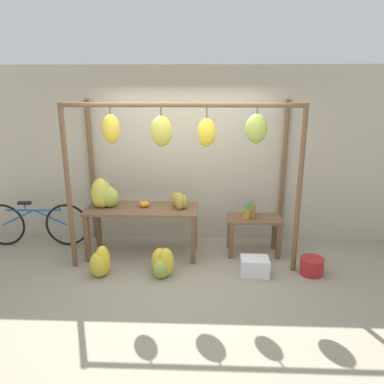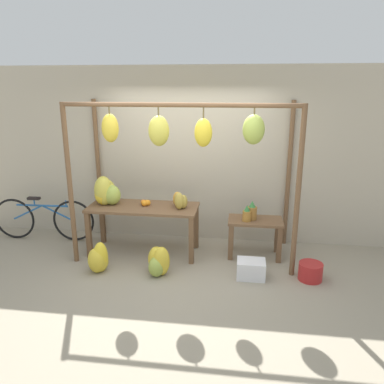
{
  "view_description": "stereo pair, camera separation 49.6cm",
  "coord_description": "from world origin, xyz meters",
  "px_view_note": "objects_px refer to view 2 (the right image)",
  "views": [
    {
      "loc": [
        0.32,
        -4.48,
        2.5
      ],
      "look_at": [
        0.11,
        0.75,
        1.0
      ],
      "focal_mm": 35.0,
      "sensor_mm": 36.0,
      "label": 1
    },
    {
      "loc": [
        0.82,
        -4.44,
        2.5
      ],
      "look_at": [
        0.11,
        0.75,
        1.0
      ],
      "focal_mm": 35.0,
      "sensor_mm": 36.0,
      "label": 2
    }
  ],
  "objects_px": {
    "banana_pile_ground_left": "(99,260)",
    "blue_bucket": "(310,271)",
    "pineapple_cluster": "(250,212)",
    "fruit_crate_white": "(251,269)",
    "orange_pile": "(146,203)",
    "banana_pile_ground_right": "(158,262)",
    "banana_pile_on_table": "(106,192)",
    "papaya_pile": "(180,200)",
    "parked_bicycle": "(44,219)"
  },
  "relations": [
    {
      "from": "fruit_crate_white",
      "to": "banana_pile_on_table",
      "type": "bearing_deg",
      "value": 164.37
    },
    {
      "from": "orange_pile",
      "to": "papaya_pile",
      "type": "xyz_separation_m",
      "value": [
        0.53,
        -0.04,
        0.07
      ]
    },
    {
      "from": "orange_pile",
      "to": "parked_bicycle",
      "type": "distance_m",
      "value": 1.87
    },
    {
      "from": "banana_pile_on_table",
      "to": "fruit_crate_white",
      "type": "relative_size",
      "value": 1.16
    },
    {
      "from": "banana_pile_on_table",
      "to": "pineapple_cluster",
      "type": "xyz_separation_m",
      "value": [
        2.17,
        0.05,
        -0.24
      ]
    },
    {
      "from": "papaya_pile",
      "to": "blue_bucket",
      "type": "bearing_deg",
      "value": -16.24
    },
    {
      "from": "banana_pile_ground_left",
      "to": "fruit_crate_white",
      "type": "bearing_deg",
      "value": 3.29
    },
    {
      "from": "banana_pile_ground_right",
      "to": "papaya_pile",
      "type": "height_order",
      "value": "papaya_pile"
    },
    {
      "from": "parked_bicycle",
      "to": "papaya_pile",
      "type": "bearing_deg",
      "value": -6.46
    },
    {
      "from": "orange_pile",
      "to": "parked_bicycle",
      "type": "height_order",
      "value": "orange_pile"
    },
    {
      "from": "banana_pile_ground_left",
      "to": "papaya_pile",
      "type": "relative_size",
      "value": 1.38
    },
    {
      "from": "orange_pile",
      "to": "banana_pile_ground_right",
      "type": "bearing_deg",
      "value": -63.99
    },
    {
      "from": "banana_pile_ground_right",
      "to": "blue_bucket",
      "type": "bearing_deg",
      "value": 3.3
    },
    {
      "from": "fruit_crate_white",
      "to": "blue_bucket",
      "type": "height_order",
      "value": "fruit_crate_white"
    },
    {
      "from": "orange_pile",
      "to": "fruit_crate_white",
      "type": "relative_size",
      "value": 0.43
    },
    {
      "from": "banana_pile_on_table",
      "to": "pineapple_cluster",
      "type": "relative_size",
      "value": 1.53
    },
    {
      "from": "banana_pile_ground_left",
      "to": "blue_bucket",
      "type": "relative_size",
      "value": 1.39
    },
    {
      "from": "banana_pile_ground_right",
      "to": "banana_pile_on_table",
      "type": "bearing_deg",
      "value": 144.1
    },
    {
      "from": "orange_pile",
      "to": "papaya_pile",
      "type": "distance_m",
      "value": 0.54
    },
    {
      "from": "pineapple_cluster",
      "to": "parked_bicycle",
      "type": "relative_size",
      "value": 0.17
    },
    {
      "from": "banana_pile_on_table",
      "to": "papaya_pile",
      "type": "relative_size",
      "value": 1.37
    },
    {
      "from": "papaya_pile",
      "to": "orange_pile",
      "type": "bearing_deg",
      "value": 175.47
    },
    {
      "from": "orange_pile",
      "to": "fruit_crate_white",
      "type": "distance_m",
      "value": 1.84
    },
    {
      "from": "banana_pile_on_table",
      "to": "parked_bicycle",
      "type": "xyz_separation_m",
      "value": [
        -1.2,
        0.23,
        -0.57
      ]
    },
    {
      "from": "banana_pile_on_table",
      "to": "fruit_crate_white",
      "type": "bearing_deg",
      "value": -15.63
    },
    {
      "from": "papaya_pile",
      "to": "banana_pile_ground_right",
      "type": "bearing_deg",
      "value": -106.21
    },
    {
      "from": "fruit_crate_white",
      "to": "blue_bucket",
      "type": "xyz_separation_m",
      "value": [
        0.78,
        0.05,
        -0.0
      ]
    },
    {
      "from": "orange_pile",
      "to": "pineapple_cluster",
      "type": "distance_m",
      "value": 1.57
    },
    {
      "from": "pineapple_cluster",
      "to": "fruit_crate_white",
      "type": "relative_size",
      "value": 0.76
    },
    {
      "from": "banana_pile_on_table",
      "to": "parked_bicycle",
      "type": "bearing_deg",
      "value": 169.0
    },
    {
      "from": "fruit_crate_white",
      "to": "parked_bicycle",
      "type": "relative_size",
      "value": 0.22
    },
    {
      "from": "banana_pile_ground_left",
      "to": "blue_bucket",
      "type": "height_order",
      "value": "banana_pile_ground_left"
    },
    {
      "from": "blue_bucket",
      "to": "banana_pile_ground_left",
      "type": "bearing_deg",
      "value": -176.67
    },
    {
      "from": "banana_pile_on_table",
      "to": "parked_bicycle",
      "type": "relative_size",
      "value": 0.25
    },
    {
      "from": "banana_pile_ground_right",
      "to": "fruit_crate_white",
      "type": "height_order",
      "value": "banana_pile_ground_right"
    },
    {
      "from": "blue_bucket",
      "to": "parked_bicycle",
      "type": "relative_size",
      "value": 0.18
    },
    {
      "from": "fruit_crate_white",
      "to": "blue_bucket",
      "type": "distance_m",
      "value": 0.78
    },
    {
      "from": "banana_pile_ground_left",
      "to": "banana_pile_ground_right",
      "type": "bearing_deg",
      "value": 3.4
    },
    {
      "from": "banana_pile_on_table",
      "to": "fruit_crate_white",
      "type": "height_order",
      "value": "banana_pile_on_table"
    },
    {
      "from": "fruit_crate_white",
      "to": "papaya_pile",
      "type": "relative_size",
      "value": 1.18
    },
    {
      "from": "banana_pile_on_table",
      "to": "orange_pile",
      "type": "distance_m",
      "value": 0.62
    },
    {
      "from": "blue_bucket",
      "to": "pineapple_cluster",
      "type": "bearing_deg",
      "value": 142.72
    },
    {
      "from": "fruit_crate_white",
      "to": "banana_pile_ground_right",
      "type": "bearing_deg",
      "value": -176.78
    },
    {
      "from": "banana_pile_on_table",
      "to": "orange_pile",
      "type": "relative_size",
      "value": 2.72
    },
    {
      "from": "fruit_crate_white",
      "to": "papaya_pile",
      "type": "height_order",
      "value": "papaya_pile"
    },
    {
      "from": "banana_pile_ground_right",
      "to": "fruit_crate_white",
      "type": "relative_size",
      "value": 1.23
    },
    {
      "from": "banana_pile_ground_right",
      "to": "parked_bicycle",
      "type": "xyz_separation_m",
      "value": [
        -2.15,
        0.92,
        0.18
      ]
    },
    {
      "from": "pineapple_cluster",
      "to": "parked_bicycle",
      "type": "height_order",
      "value": "pineapple_cluster"
    },
    {
      "from": "orange_pile",
      "to": "pineapple_cluster",
      "type": "xyz_separation_m",
      "value": [
        1.56,
        0.04,
        -0.09
      ]
    },
    {
      "from": "blue_bucket",
      "to": "papaya_pile",
      "type": "xyz_separation_m",
      "value": [
        -1.84,
        0.54,
        0.75
      ]
    }
  ]
}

